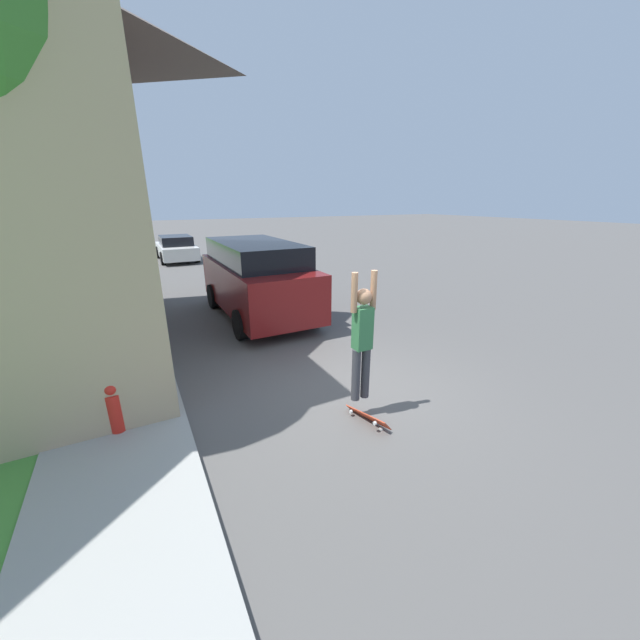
{
  "coord_description": "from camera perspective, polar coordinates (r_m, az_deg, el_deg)",
  "views": [
    {
      "loc": [
        -3.09,
        -4.64,
        3.17
      ],
      "look_at": [
        -0.15,
        0.9,
        1.05
      ],
      "focal_mm": 20.0,
      "sensor_mm": 36.0,
      "label": 1
    }
  ],
  "objects": [
    {
      "name": "sidewalk",
      "position": [
        11.1,
        -29.39,
        -0.11
      ],
      "size": [
        1.8,
        80.0,
        0.1
      ],
      "color": "#9E9E99",
      "rests_on": "ground_plane"
    },
    {
      "name": "suv_parked",
      "position": [
        10.11,
        -10.03,
        6.67
      ],
      "size": [
        2.16,
        4.79,
        2.09
      ],
      "color": "maroon",
      "rests_on": "ground_plane"
    },
    {
      "name": "skateboarder",
      "position": [
        5.17,
        6.78,
        -2.58
      ],
      "size": [
        0.41,
        0.23,
        1.95
      ],
      "color": "#38383D",
      "rests_on": "ground_plane"
    },
    {
      "name": "fire_hydrant",
      "position": [
        5.77,
        -30.04,
        -12.06
      ],
      "size": [
        0.2,
        0.2,
        0.75
      ],
      "color": "red",
      "rests_on": "sidewalk"
    },
    {
      "name": "skateboard",
      "position": [
        5.58,
        7.57,
        -15.16
      ],
      "size": [
        0.3,
        0.8,
        0.31
      ],
      "color": "#B73D23",
      "rests_on": "ground_plane"
    },
    {
      "name": "ground_plane",
      "position": [
        6.41,
        5.03,
        -11.01
      ],
      "size": [
        120.0,
        120.0,
        0.0
      ],
      "primitive_type": "plane",
      "color": "#54514F"
    },
    {
      "name": "car_down_street",
      "position": [
        21.33,
        -21.99,
        10.59
      ],
      "size": [
        1.9,
        4.16,
        1.32
      ],
      "color": "silver",
      "rests_on": "ground_plane"
    }
  ]
}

